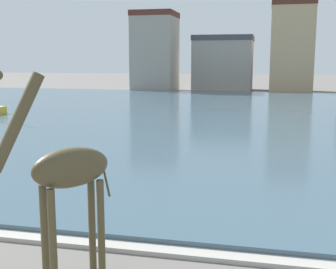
% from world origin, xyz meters
% --- Properties ---
extents(harbor_water, '(86.95, 53.83, 0.25)m').
position_xyz_m(harbor_water, '(0.00, 35.58, 0.13)').
color(harbor_water, '#3D5666').
rests_on(harbor_water, ground).
extents(quay_edge_coping, '(86.95, 0.50, 0.12)m').
position_xyz_m(quay_edge_coping, '(0.00, 8.41, 0.06)').
color(quay_edge_coping, '#ADA89E').
rests_on(quay_edge_coping, ground).
extents(giraffe_statue, '(2.00, 2.29, 4.66)m').
position_xyz_m(giraffe_statue, '(-1.40, 6.56, 2.38)').
color(giraffe_statue, '#4C4228').
rests_on(giraffe_statue, ground).
extents(townhouse_end_terrace, '(6.28, 6.76, 11.77)m').
position_xyz_m(townhouse_end_terrace, '(-14.60, 64.68, 5.90)').
color(townhouse_end_terrace, gray).
rests_on(townhouse_end_terrace, ground).
extents(townhouse_narrow_midrow, '(9.05, 7.07, 8.33)m').
position_xyz_m(townhouse_narrow_midrow, '(-4.69, 68.46, 4.18)').
color(townhouse_narrow_midrow, gray).
rests_on(townhouse_narrow_midrow, ground).
extents(townhouse_corner_house, '(6.12, 6.80, 13.00)m').
position_xyz_m(townhouse_corner_house, '(5.40, 66.87, 6.51)').
color(townhouse_corner_house, tan).
rests_on(townhouse_corner_house, ground).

